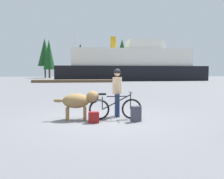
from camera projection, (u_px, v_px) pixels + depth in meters
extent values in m
plane|color=slate|center=(106.00, 119.00, 7.31)|extent=(160.00, 160.00, 0.00)
torus|color=black|center=(132.00, 109.00, 7.37)|extent=(0.67, 0.06, 0.67)
torus|color=black|center=(99.00, 110.00, 7.23)|extent=(0.67, 0.06, 0.67)
cube|color=black|center=(117.00, 96.00, 7.28)|extent=(0.68, 0.03, 0.03)
cube|color=black|center=(117.00, 102.00, 7.29)|extent=(0.92, 0.03, 0.49)
cylinder|color=black|center=(102.00, 103.00, 7.23)|extent=(0.03, 0.03, 0.42)
cylinder|color=black|center=(130.00, 101.00, 7.35)|extent=(0.03, 0.03, 0.52)
cube|color=black|center=(102.00, 94.00, 7.21)|extent=(0.24, 0.10, 0.06)
cylinder|color=black|center=(131.00, 93.00, 7.33)|extent=(0.03, 0.44, 0.03)
cube|color=slate|center=(99.00, 100.00, 7.21)|extent=(0.36, 0.14, 0.02)
cylinder|color=navy|center=(117.00, 105.00, 7.89)|extent=(0.14, 0.14, 0.80)
cylinder|color=navy|center=(118.00, 106.00, 7.67)|extent=(0.14, 0.14, 0.80)
cylinder|color=#D8B28C|center=(117.00, 85.00, 7.73)|extent=(0.32, 0.32, 0.57)
cylinder|color=#D8B28C|center=(116.00, 84.00, 7.94)|extent=(0.09, 0.09, 0.50)
cylinder|color=#D8B28C|center=(118.00, 85.00, 7.51)|extent=(0.09, 0.09, 0.50)
sphere|color=tan|center=(117.00, 73.00, 7.70)|extent=(0.22, 0.22, 0.22)
sphere|color=black|center=(117.00, 72.00, 7.69)|extent=(0.23, 0.23, 0.23)
ellipsoid|color=olive|center=(76.00, 101.00, 7.24)|extent=(0.87, 0.55, 0.47)
sphere|color=olive|center=(93.00, 97.00, 7.30)|extent=(0.41, 0.41, 0.41)
ellipsoid|color=olive|center=(58.00, 101.00, 7.17)|extent=(0.32, 0.12, 0.12)
cylinder|color=olive|center=(85.00, 112.00, 7.46)|extent=(0.10, 0.10, 0.41)
cylinder|color=olive|center=(85.00, 114.00, 7.16)|extent=(0.10, 0.10, 0.41)
cylinder|color=olive|center=(68.00, 113.00, 7.39)|extent=(0.10, 0.10, 0.41)
cylinder|color=olive|center=(67.00, 114.00, 7.09)|extent=(0.10, 0.10, 0.41)
cube|color=#3F3F4C|center=(136.00, 114.00, 6.98)|extent=(0.34, 0.29, 0.49)
cube|color=maroon|center=(94.00, 117.00, 6.81)|extent=(0.34, 0.21, 0.34)
cube|color=brown|center=(77.00, 81.00, 35.64)|extent=(13.62, 2.79, 0.40)
cube|color=black|center=(130.00, 73.00, 43.68)|extent=(28.15, 7.48, 2.74)
cube|color=silver|center=(131.00, 58.00, 43.45)|extent=(22.52, 6.28, 3.20)
cube|color=silver|center=(145.00, 45.00, 43.63)|extent=(6.76, 4.49, 1.80)
cylinder|color=#BF8C19|center=(113.00, 43.00, 42.80)|extent=(1.10, 1.10, 2.40)
ellipsoid|color=silver|center=(75.00, 78.00, 47.57)|extent=(7.96, 2.23, 0.90)
cylinder|color=#B2B2B7|center=(75.00, 54.00, 47.20)|extent=(0.14, 0.14, 8.90)
cylinder|color=#B2B2B7|center=(69.00, 70.00, 47.29)|extent=(3.58, 0.10, 0.10)
cylinder|color=#4C331E|center=(49.00, 74.00, 61.58)|extent=(0.49, 0.49, 2.40)
cone|color=#19471E|center=(49.00, 54.00, 61.19)|extent=(3.14, 3.14, 8.12)
cylinder|color=#4C331E|center=(81.00, 72.00, 62.70)|extent=(0.34, 0.34, 3.41)
cone|color=#19471E|center=(80.00, 55.00, 62.33)|extent=(3.58, 3.58, 6.20)
cylinder|color=#4C331E|center=(122.00, 72.00, 62.85)|extent=(0.41, 0.41, 3.17)
cone|color=#19471E|center=(122.00, 53.00, 62.44)|extent=(4.30, 4.30, 7.56)
cylinder|color=#4C331E|center=(45.00, 72.00, 64.88)|extent=(0.44, 0.44, 3.42)
cone|color=#19471E|center=(45.00, 52.00, 64.45)|extent=(3.98, 3.98, 7.91)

